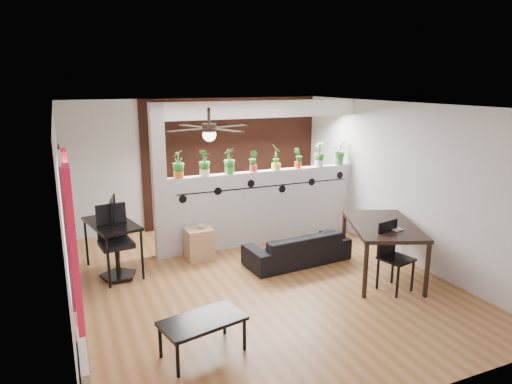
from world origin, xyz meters
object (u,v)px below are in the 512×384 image
Objects in this scene: potted_plant_3 at (253,160)px; folding_chair at (391,250)px; potted_plant_6 at (319,154)px; potted_plant_4 at (276,157)px; potted_plant_7 at (339,153)px; office_chair at (116,247)px; cube_shelf at (199,244)px; coffee_table at (202,323)px; potted_plant_0 at (178,163)px; cup at (201,226)px; potted_plant_5 at (298,157)px; potted_plant_2 at (229,160)px; computer_desk at (112,227)px; potted_plant_1 at (204,162)px; ceiling_fan at (209,130)px; sofa at (297,248)px; dining_table at (383,229)px.

folding_chair is at bearing -67.03° from potted_plant_3.
potted_plant_3 is at bearing 180.00° from potted_plant_6.
potted_plant_7 is (1.35, 0.00, -0.02)m from potted_plant_4.
potted_plant_4 is 1.01× the size of potted_plant_6.
potted_plant_7 is at bearing 7.11° from office_chair.
potted_plant_4 is 2.10m from cube_shelf.
coffee_table is at bearing -136.99° from potted_plant_6.
coffee_table is (-3.70, -3.03, -1.20)m from potted_plant_7.
potted_plant_4 is at bearing 52.26° from coffee_table.
potted_plant_3 is at bearing 0.00° from potted_plant_0.
cube_shelf is 4.50× the size of cup.
potted_plant_3 is 3.30× the size of cup.
cup is (-1.99, -0.34, -0.97)m from potted_plant_5.
office_chair is 1.12× the size of coffee_table.
potted_plant_7 is 0.44× the size of coffee_table.
potted_plant_7 is 0.81× the size of cube_shelf.
potted_plant_2 is 2.26m from computer_desk.
cup is 2.81m from coffee_table.
potted_plant_4 is 0.87× the size of cube_shelf.
potted_plant_0 is 3.94× the size of cup.
potted_plant_3 is at bearing 180.00° from potted_plant_4.
potted_plant_5 is 4.29m from coffee_table.
potted_plant_4 reaches higher than coffee_table.
potted_plant_5 is 2.70m from folding_chair.
cube_shelf is 0.43× the size of computer_desk.
potted_plant_1 is 1.08m from cup.
potted_plant_2 reaches higher than potted_plant_3.
potted_plant_3 is at bearing 14.82° from cube_shelf.
potted_plant_1 is at bearing 11.89° from computer_desk.
ceiling_fan reaches higher than potted_plant_4.
potted_plant_1 is 1.16× the size of potted_plant_3.
cup is (-1.40, 0.78, 0.34)m from sofa.
potted_plant_4 is 3.20m from office_chair.
office_chair is (-3.40, -0.54, -1.07)m from potted_plant_5.
sofa is (1.69, 0.68, -2.07)m from ceiling_fan.
potted_plant_3 is at bearing 112.97° from folding_chair.
potted_plant_1 reaches higher than potted_plant_5.
potted_plant_0 is 0.42× the size of office_chair.
office_chair is at bearing -154.90° from potted_plant_0.
potted_plant_2 is 0.45m from potted_plant_3.
potted_plant_0 is at bearing -180.00° from potted_plant_2.
potted_plant_2 is at bearing 14.68° from office_chair.
potted_plant_6 is 4.60m from coffee_table.
potted_plant_5 reaches higher than folding_chair.
potted_plant_3 is 0.85× the size of potted_plant_6.
ceiling_fan is at bearing 17.63° from sofa.
potted_plant_6 is (0.90, 0.00, -0.00)m from potted_plant_4.
potted_plant_7 is 2.29m from sofa.
dining_table is at bearing -37.40° from cup.
folding_chair is 1.02× the size of coffee_table.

